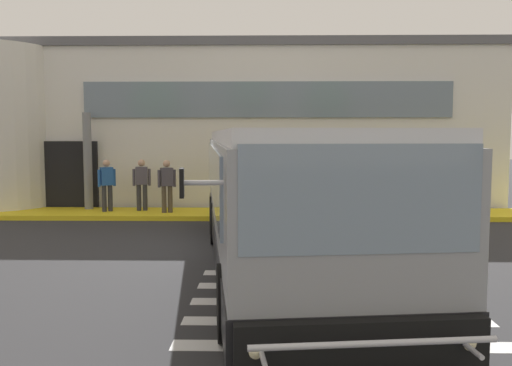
% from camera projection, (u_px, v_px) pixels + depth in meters
% --- Properties ---
extents(ground_plane, '(80.00, 90.00, 0.02)m').
position_uv_depth(ground_plane, '(224.00, 247.00, 12.82)').
color(ground_plane, '#2B2B2D').
rests_on(ground_plane, ground).
extents(bay_paint_stripes, '(4.40, 3.96, 0.01)m').
position_uv_depth(bay_paint_stripes, '(330.00, 302.00, 8.60)').
color(bay_paint_stripes, silver).
rests_on(bay_paint_stripes, ground).
extents(terminal_building, '(20.21, 13.80, 5.91)m').
position_uv_depth(terminal_building, '(229.00, 127.00, 24.10)').
color(terminal_building, silver).
rests_on(terminal_building, ground).
extents(boarding_curb, '(22.41, 2.00, 0.15)m').
position_uv_depth(boarding_curb, '(236.00, 214.00, 17.60)').
color(boarding_curb, yellow).
rests_on(boarding_curb, ground).
extents(entry_support_column, '(0.28, 0.28, 3.20)m').
position_uv_depth(entry_support_column, '(88.00, 161.00, 18.14)').
color(entry_support_column, slate).
rests_on(entry_support_column, boarding_curb).
extents(bus_main_foreground, '(3.90, 11.98, 2.70)m').
position_uv_depth(bus_main_foreground, '(279.00, 201.00, 10.78)').
color(bus_main_foreground, gray).
rests_on(bus_main_foreground, ground).
extents(passenger_near_column, '(0.52, 0.50, 1.68)m').
position_uv_depth(passenger_near_column, '(107.00, 182.00, 17.61)').
color(passenger_near_column, '#2D2D33').
rests_on(passenger_near_column, boarding_curb).
extents(passenger_by_doorway, '(0.58, 0.28, 1.68)m').
position_uv_depth(passenger_by_doorway, '(142.00, 182.00, 17.80)').
color(passenger_by_doorway, '#2D2D33').
rests_on(passenger_by_doorway, boarding_curb).
extents(passenger_at_curb_edge, '(0.55, 0.35, 1.68)m').
position_uv_depth(passenger_at_curb_edge, '(167.00, 183.00, 17.33)').
color(passenger_at_curb_edge, '#4C4233').
rests_on(passenger_at_curb_edge, boarding_curb).
extents(safety_bollard_yellow, '(0.18, 0.18, 0.90)m').
position_uv_depth(safety_bollard_yellow, '(274.00, 208.00, 16.34)').
color(safety_bollard_yellow, yellow).
rests_on(safety_bollard_yellow, ground).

